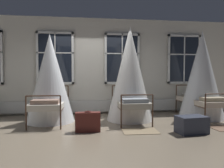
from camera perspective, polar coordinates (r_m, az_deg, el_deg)
ground at (r=5.92m, az=-5.65°, el=-10.04°), size 19.02×19.02×0.00m
back_wall_with_windows at (r=7.15m, az=-6.05°, el=4.76°), size 10.51×0.10×3.13m
window_bank at (r=7.03m, az=-6.00°, el=0.34°), size 7.67×0.10×2.57m
cot_second at (r=6.09m, az=-16.11°, el=1.18°), size 1.30×1.87×2.39m
cot_third at (r=6.10m, az=4.74°, el=2.38°), size 1.30×1.86×2.63m
cot_fourth at (r=6.89m, az=22.72°, el=1.94°), size 1.30×1.87×2.57m
rug_third at (r=5.03m, az=7.47°, el=-12.28°), size 0.82×0.59×0.01m
suitcase_dark at (r=4.94m, az=-6.44°, el=-9.97°), size 0.56×0.22×0.47m
travel_trunk at (r=5.11m, az=20.38°, el=-10.08°), size 0.68×0.47×0.38m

